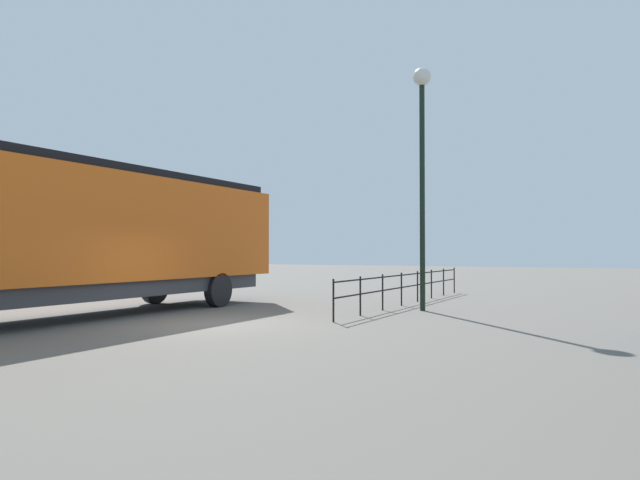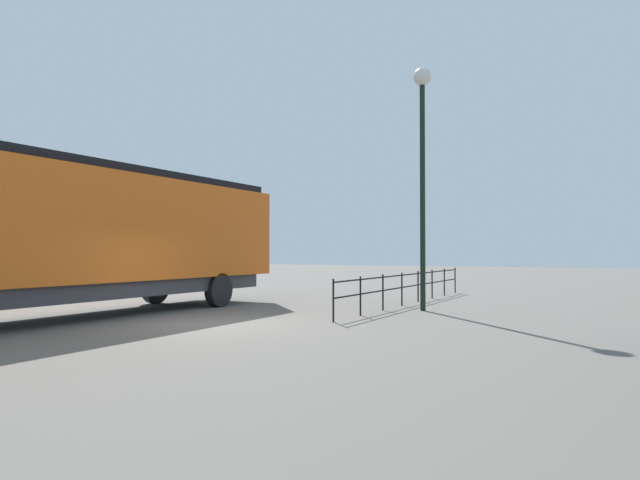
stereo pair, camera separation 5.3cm
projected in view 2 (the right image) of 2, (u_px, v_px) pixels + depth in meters
name	position (u px, v px, depth m)	size (l,w,h in m)	color
ground_plane	(212.00, 324.00, 14.30)	(120.00, 120.00, 0.00)	#666059
locomotive	(75.00, 232.00, 15.57)	(3.04, 15.55, 4.15)	orange
lamp_post	(422.00, 138.00, 17.74)	(0.55, 0.55, 7.43)	black
platform_fence	(410.00, 283.00, 20.04)	(0.05, 12.01, 1.10)	black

